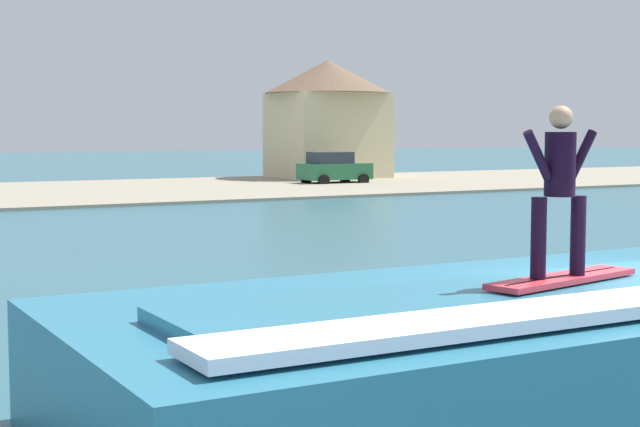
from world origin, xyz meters
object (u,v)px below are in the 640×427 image
(surfer, at_px, (560,182))
(car_far_shore, at_px, (334,168))
(wave_crest, at_px, (548,344))
(house_gabled_white, at_px, (328,112))
(surfboard, at_px, (563,279))

(surfer, height_order, car_far_shore, surfer)
(wave_crest, distance_m, house_gabled_white, 50.12)
(wave_crest, distance_m, car_far_shore, 43.72)
(car_far_shore, relative_size, house_gabled_white, 0.50)
(wave_crest, bearing_deg, house_gabled_white, 63.13)
(surfer, bearing_deg, house_gabled_white, 63.06)
(surfboard, relative_size, house_gabled_white, 0.27)
(wave_crest, xyz_separation_m, surfboard, (-0.19, -0.40, 0.80))
(wave_crest, relative_size, surfboard, 4.94)
(car_far_shore, bearing_deg, wave_crest, -116.91)
(wave_crest, height_order, surfer, surfer)
(wave_crest, xyz_separation_m, house_gabled_white, (22.60, 44.60, 3.50))
(surfboard, distance_m, car_far_shore, 44.17)
(car_far_shore, distance_m, house_gabled_white, 7.06)
(surfer, bearing_deg, car_far_shore, 63.00)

